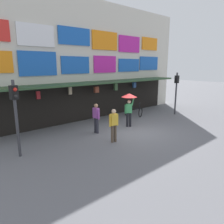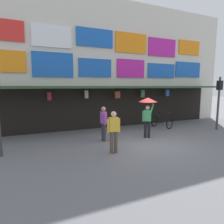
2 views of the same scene
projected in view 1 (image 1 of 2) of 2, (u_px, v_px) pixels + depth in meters
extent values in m
plane|color=slate|center=(133.00, 131.00, 12.28)|extent=(80.00, 80.00, 0.00)
cube|color=beige|center=(86.00, 61.00, 14.77)|extent=(18.00, 1.20, 8.00)
cube|color=#2D4C2D|center=(97.00, 83.00, 14.13)|extent=(15.30, 1.40, 0.12)
cube|color=white|center=(36.00, 35.00, 11.62)|extent=(2.10, 0.08, 1.19)
cube|color=blue|center=(75.00, 36.00, 13.18)|extent=(2.27, 0.08, 1.06)
cube|color=orange|center=(105.00, 41.00, 14.78)|extent=(2.24, 0.08, 1.25)
cube|color=#B71E93|center=(129.00, 44.00, 16.39)|extent=(2.25, 0.08, 1.21)
cube|color=orange|center=(150.00, 44.00, 17.93)|extent=(1.95, 0.08, 1.01)
cube|color=blue|center=(38.00, 64.00, 11.96)|extent=(2.21, 0.08, 1.36)
cube|color=blue|center=(76.00, 65.00, 13.56)|extent=(2.06, 0.08, 1.08)
cube|color=#B71E93|center=(105.00, 64.00, 15.14)|extent=(2.01, 0.08, 1.17)
cube|color=blue|center=(129.00, 65.00, 16.74)|extent=(2.26, 0.08, 0.98)
cube|color=blue|center=(149.00, 63.00, 18.29)|extent=(2.33, 0.08, 1.12)
cylinder|color=black|center=(38.00, 89.00, 11.76)|extent=(0.02, 0.02, 0.22)
cube|color=maroon|center=(38.00, 95.00, 11.83)|extent=(0.21, 0.13, 0.43)
cylinder|color=black|center=(70.00, 86.00, 13.17)|extent=(0.02, 0.02, 0.13)
cube|color=tan|center=(70.00, 91.00, 13.23)|extent=(0.20, 0.12, 0.47)
cylinder|color=black|center=(96.00, 85.00, 14.25)|extent=(0.02, 0.02, 0.21)
cube|color=brown|center=(96.00, 90.00, 14.31)|extent=(0.31, 0.19, 0.41)
cylinder|color=black|center=(116.00, 83.00, 15.61)|extent=(0.02, 0.02, 0.14)
cube|color=#477042|center=(116.00, 87.00, 15.68)|extent=(0.26, 0.16, 0.49)
cylinder|color=black|center=(134.00, 81.00, 16.95)|extent=(0.02, 0.02, 0.14)
cube|color=#2D5693|center=(134.00, 85.00, 17.02)|extent=(0.28, 0.17, 0.44)
cube|color=black|center=(92.00, 101.00, 14.92)|extent=(15.30, 0.04, 2.50)
cylinder|color=#38383D|center=(17.00, 119.00, 8.56)|extent=(0.12, 0.12, 3.20)
cube|color=black|center=(14.00, 93.00, 8.32)|extent=(0.32, 0.29, 0.56)
sphere|color=red|center=(15.00, 89.00, 8.22)|extent=(0.15, 0.15, 0.15)
sphere|color=black|center=(16.00, 96.00, 8.27)|extent=(0.15, 0.15, 0.15)
cylinder|color=#38383D|center=(176.00, 94.00, 16.07)|extent=(0.12, 0.12, 3.20)
cube|color=black|center=(177.00, 79.00, 15.83)|extent=(0.28, 0.24, 0.56)
sphere|color=black|center=(175.00, 77.00, 15.90)|extent=(0.15, 0.15, 0.15)
sphere|color=#19DB3D|center=(175.00, 81.00, 15.96)|extent=(0.15, 0.15, 0.15)
torus|color=black|center=(140.00, 112.00, 15.49)|extent=(0.70, 0.31, 0.72)
torus|color=black|center=(127.00, 111.00, 16.00)|extent=(0.70, 0.31, 0.72)
cylinder|color=black|center=(134.00, 108.00, 15.69)|extent=(0.39, 0.95, 0.05)
cylinder|color=black|center=(132.00, 106.00, 15.73)|extent=(0.04, 0.04, 0.35)
cube|color=black|center=(132.00, 103.00, 15.69)|extent=(0.16, 0.22, 0.06)
cylinder|color=black|center=(140.00, 107.00, 15.44)|extent=(0.04, 0.04, 0.50)
cylinder|color=black|center=(140.00, 103.00, 15.38)|extent=(0.42, 0.19, 0.04)
cylinder|color=#2D2D38|center=(95.00, 125.00, 11.93)|extent=(0.14, 0.14, 0.88)
cylinder|color=#2D2D38|center=(97.00, 126.00, 11.80)|extent=(0.14, 0.14, 0.88)
cube|color=#9E4CA8|center=(96.00, 113.00, 11.71)|extent=(0.22, 0.36, 0.56)
sphere|color=#A87A5B|center=(96.00, 106.00, 11.62)|extent=(0.22, 0.22, 0.22)
cylinder|color=#9E4CA8|center=(94.00, 113.00, 11.88)|extent=(0.09, 0.09, 0.56)
cylinder|color=#9E4CA8|center=(99.00, 114.00, 11.56)|extent=(0.09, 0.09, 0.56)
cylinder|color=black|center=(127.00, 120.00, 13.08)|extent=(0.14, 0.14, 0.88)
cylinder|color=black|center=(130.00, 120.00, 13.08)|extent=(0.14, 0.14, 0.88)
cube|color=#388E51|center=(129.00, 108.00, 12.93)|extent=(0.42, 0.40, 0.56)
sphere|color=beige|center=(129.00, 102.00, 12.84)|extent=(0.22, 0.22, 0.22)
cylinder|color=#388E51|center=(125.00, 109.00, 12.94)|extent=(0.09, 0.09, 0.56)
cylinder|color=#388E51|center=(133.00, 102.00, 12.84)|extent=(0.23, 0.09, 0.48)
cylinder|color=#4C3823|center=(133.00, 100.00, 12.82)|extent=(0.02, 0.02, 0.55)
cone|color=red|center=(129.00, 95.00, 12.75)|extent=(0.96, 0.96, 0.22)
cylinder|color=brown|center=(115.00, 133.00, 10.51)|extent=(0.14, 0.14, 0.88)
cylinder|color=brown|center=(112.00, 134.00, 10.41)|extent=(0.14, 0.14, 0.88)
cube|color=gold|center=(114.00, 119.00, 10.30)|extent=(0.39, 0.27, 0.56)
sphere|color=beige|center=(114.00, 111.00, 10.21)|extent=(0.22, 0.22, 0.22)
cylinder|color=gold|center=(117.00, 120.00, 10.43)|extent=(0.09, 0.09, 0.56)
cylinder|color=gold|center=(110.00, 121.00, 10.19)|extent=(0.09, 0.09, 0.56)
cube|color=brown|center=(112.00, 118.00, 10.42)|extent=(0.30, 0.20, 0.40)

